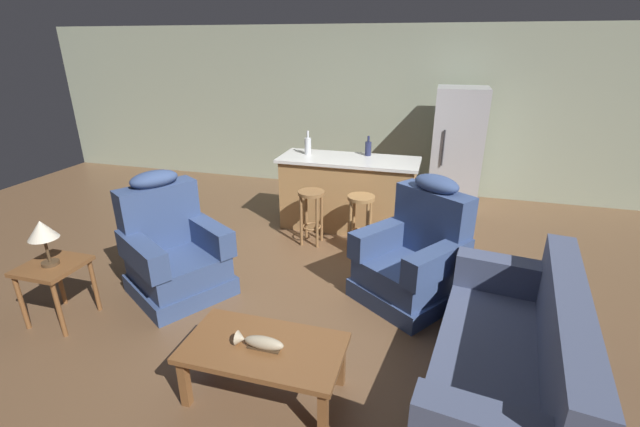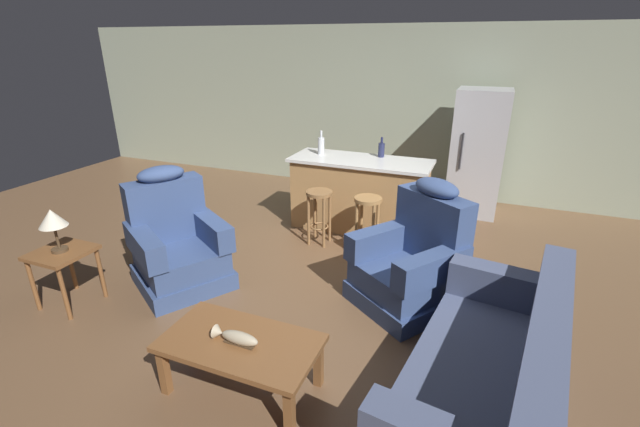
{
  "view_description": "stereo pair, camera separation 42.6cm",
  "coord_description": "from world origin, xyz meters",
  "px_view_note": "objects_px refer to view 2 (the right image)",
  "views": [
    {
      "loc": [
        1.11,
        -3.9,
        2.34
      ],
      "look_at": [
        0.03,
        -0.1,
        0.75
      ],
      "focal_mm": 24.0,
      "sensor_mm": 36.0,
      "label": 1
    },
    {
      "loc": [
        1.51,
        -3.77,
        2.34
      ],
      "look_at": [
        0.03,
        -0.1,
        0.75
      ],
      "focal_mm": 24.0,
      "sensor_mm": 36.0,
      "label": 2
    }
  ],
  "objects_px": {
    "bar_stool_left": "(319,207)",
    "bar_stool_right": "(367,214)",
    "table_lamp": "(52,220)",
    "bottle_short_amber": "(321,145)",
    "end_table": "(63,260)",
    "refrigerator": "(477,153)",
    "coffee_table": "(241,347)",
    "kitchen_island": "(359,194)",
    "bottle_tall_green": "(381,150)",
    "fish_figurine": "(236,337)",
    "recliner_near_island": "(413,262)",
    "couch": "(489,380)",
    "recliner_near_lamp": "(177,245)"
  },
  "relations": [
    {
      "from": "fish_figurine",
      "to": "recliner_near_island",
      "type": "distance_m",
      "value": 1.85
    },
    {
      "from": "recliner_near_lamp",
      "to": "recliner_near_island",
      "type": "relative_size",
      "value": 1.0
    },
    {
      "from": "fish_figurine",
      "to": "couch",
      "type": "xyz_separation_m",
      "value": [
        1.64,
        0.38,
        -0.12
      ]
    },
    {
      "from": "table_lamp",
      "to": "couch",
      "type": "bearing_deg",
      "value": 0.43
    },
    {
      "from": "table_lamp",
      "to": "refrigerator",
      "type": "bearing_deg",
      "value": 49.67
    },
    {
      "from": "end_table",
      "to": "recliner_near_lamp",
      "type": "bearing_deg",
      "value": 45.65
    },
    {
      "from": "table_lamp",
      "to": "kitchen_island",
      "type": "height_order",
      "value": "table_lamp"
    },
    {
      "from": "table_lamp",
      "to": "bar_stool_left",
      "type": "height_order",
      "value": "table_lamp"
    },
    {
      "from": "table_lamp",
      "to": "refrigerator",
      "type": "distance_m",
      "value": 5.2
    },
    {
      "from": "recliner_near_island",
      "to": "bottle_short_amber",
      "type": "height_order",
      "value": "bottle_short_amber"
    },
    {
      "from": "coffee_table",
      "to": "fish_figurine",
      "type": "bearing_deg",
      "value": -121.31
    },
    {
      "from": "fish_figurine",
      "to": "recliner_near_island",
      "type": "height_order",
      "value": "recliner_near_island"
    },
    {
      "from": "bar_stool_left",
      "to": "couch",
      "type": "bearing_deg",
      "value": -46.09
    },
    {
      "from": "couch",
      "to": "bar_stool_left",
      "type": "bearing_deg",
      "value": -37.97
    },
    {
      "from": "couch",
      "to": "bar_stool_left",
      "type": "height_order",
      "value": "couch"
    },
    {
      "from": "refrigerator",
      "to": "bar_stool_left",
      "type": "bearing_deg",
      "value": -132.31
    },
    {
      "from": "recliner_near_lamp",
      "to": "bottle_short_amber",
      "type": "xyz_separation_m",
      "value": [
        0.74,
        2.1,
        0.65
      ]
    },
    {
      "from": "table_lamp",
      "to": "kitchen_island",
      "type": "relative_size",
      "value": 0.23
    },
    {
      "from": "coffee_table",
      "to": "bar_stool_right",
      "type": "relative_size",
      "value": 1.62
    },
    {
      "from": "kitchen_island",
      "to": "table_lamp",
      "type": "bearing_deg",
      "value": -126.08
    },
    {
      "from": "recliner_near_island",
      "to": "refrigerator",
      "type": "relative_size",
      "value": 0.68
    },
    {
      "from": "kitchen_island",
      "to": "bar_stool_right",
      "type": "height_order",
      "value": "kitchen_island"
    },
    {
      "from": "end_table",
      "to": "refrigerator",
      "type": "bearing_deg",
      "value": 49.61
    },
    {
      "from": "kitchen_island",
      "to": "bottle_short_amber",
      "type": "distance_m",
      "value": 0.82
    },
    {
      "from": "fish_figurine",
      "to": "table_lamp",
      "type": "xyz_separation_m",
      "value": [
        -2.09,
        0.35,
        0.41
      ]
    },
    {
      "from": "kitchen_island",
      "to": "refrigerator",
      "type": "bearing_deg",
      "value": 41.62
    },
    {
      "from": "fish_figurine",
      "to": "bar_stool_left",
      "type": "distance_m",
      "value": 2.51
    },
    {
      "from": "couch",
      "to": "kitchen_island",
      "type": "xyz_separation_m",
      "value": [
        -1.71,
        2.73,
        0.14
      ]
    },
    {
      "from": "end_table",
      "to": "refrigerator",
      "type": "xyz_separation_m",
      "value": [
        3.37,
        3.96,
        0.42
      ]
    },
    {
      "from": "fish_figurine",
      "to": "bar_stool_left",
      "type": "height_order",
      "value": "bar_stool_left"
    },
    {
      "from": "couch",
      "to": "table_lamp",
      "type": "bearing_deg",
      "value": 8.55
    },
    {
      "from": "coffee_table",
      "to": "kitchen_island",
      "type": "height_order",
      "value": "kitchen_island"
    },
    {
      "from": "fish_figurine",
      "to": "recliner_near_island",
      "type": "xyz_separation_m",
      "value": [
        0.92,
        1.6,
        -0.04
      ]
    },
    {
      "from": "coffee_table",
      "to": "bar_stool_left",
      "type": "xyz_separation_m",
      "value": [
        -0.4,
        2.45,
        0.11
      ]
    },
    {
      "from": "end_table",
      "to": "table_lamp",
      "type": "xyz_separation_m",
      "value": [
        0.0,
        -0.01,
        0.41
      ]
    },
    {
      "from": "end_table",
      "to": "table_lamp",
      "type": "bearing_deg",
      "value": -77.62
    },
    {
      "from": "end_table",
      "to": "bottle_tall_green",
      "type": "bearing_deg",
      "value": 53.17
    },
    {
      "from": "fish_figurine",
      "to": "bottle_tall_green",
      "type": "bearing_deg",
      "value": 87.64
    },
    {
      "from": "bottle_tall_green",
      "to": "end_table",
      "type": "bearing_deg",
      "value": -126.83
    },
    {
      "from": "fish_figurine",
      "to": "bar_stool_right",
      "type": "bearing_deg",
      "value": 84.95
    },
    {
      "from": "fish_figurine",
      "to": "kitchen_island",
      "type": "bearing_deg",
      "value": 91.34
    },
    {
      "from": "table_lamp",
      "to": "bottle_short_amber",
      "type": "xyz_separation_m",
      "value": [
        1.44,
        2.83,
        0.2
      ]
    },
    {
      "from": "end_table",
      "to": "table_lamp",
      "type": "relative_size",
      "value": 1.37
    },
    {
      "from": "recliner_near_island",
      "to": "kitchen_island",
      "type": "bearing_deg",
      "value": -111.46
    },
    {
      "from": "coffee_table",
      "to": "recliner_near_lamp",
      "type": "distance_m",
      "value": 1.75
    },
    {
      "from": "recliner_near_island",
      "to": "bar_stool_right",
      "type": "xyz_separation_m",
      "value": [
        -0.7,
        0.88,
        0.05
      ]
    },
    {
      "from": "bar_stool_left",
      "to": "bar_stool_right",
      "type": "distance_m",
      "value": 0.61
    },
    {
      "from": "bar_stool_right",
      "to": "bottle_tall_green",
      "type": "xyz_separation_m",
      "value": [
        -0.08,
        0.84,
        0.58
      ]
    },
    {
      "from": "bar_stool_left",
      "to": "bottle_short_amber",
      "type": "xyz_separation_m",
      "value": [
        -0.25,
        0.69,
        0.6
      ]
    },
    {
      "from": "table_lamp",
      "to": "bar_stool_right",
      "type": "height_order",
      "value": "table_lamp"
    }
  ]
}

